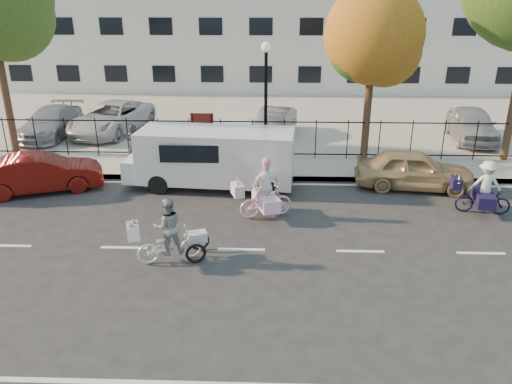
{
  "coord_description": "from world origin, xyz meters",
  "views": [
    {
      "loc": [
        0.74,
        -11.17,
        6.04
      ],
      "look_at": [
        0.33,
        1.2,
        1.1
      ],
      "focal_mm": 35.0,
      "sensor_mm": 36.0,
      "label": 1
    }
  ],
  "objects_px": {
    "unicorn_bike": "(265,195)",
    "lot_car_d": "(472,124)",
    "zebra_trike": "(169,237)",
    "lot_car_b": "(112,118)",
    "lot_car_c": "(274,123)",
    "gold_sedan": "(414,169)",
    "red_sedan": "(41,173)",
    "white_van": "(214,156)",
    "lamppost": "(266,82)",
    "bull_bike": "(483,193)",
    "pedestrian": "(134,145)",
    "lot_car_a": "(51,122)"
  },
  "relations": [
    {
      "from": "bull_bike",
      "to": "lamppost",
      "type": "bearing_deg",
      "value": 65.59
    },
    {
      "from": "red_sedan",
      "to": "lot_car_c",
      "type": "xyz_separation_m",
      "value": [
        7.52,
        6.44,
        0.13
      ]
    },
    {
      "from": "zebra_trike",
      "to": "lot_car_c",
      "type": "relative_size",
      "value": 0.51
    },
    {
      "from": "zebra_trike",
      "to": "red_sedan",
      "type": "relative_size",
      "value": 0.5
    },
    {
      "from": "lot_car_c",
      "to": "pedestrian",
      "type": "bearing_deg",
      "value": -125.47
    },
    {
      "from": "white_van",
      "to": "red_sedan",
      "type": "xyz_separation_m",
      "value": [
        -5.56,
        -0.57,
        -0.45
      ]
    },
    {
      "from": "zebra_trike",
      "to": "lot_car_a",
      "type": "distance_m",
      "value": 12.83
    },
    {
      "from": "gold_sedan",
      "to": "zebra_trike",
      "type": "bearing_deg",
      "value": 132.41
    },
    {
      "from": "unicorn_bike",
      "to": "pedestrian",
      "type": "height_order",
      "value": "unicorn_bike"
    },
    {
      "from": "zebra_trike",
      "to": "white_van",
      "type": "bearing_deg",
      "value": -24.77
    },
    {
      "from": "gold_sedan",
      "to": "red_sedan",
      "type": "bearing_deg",
      "value": 100.11
    },
    {
      "from": "bull_bike",
      "to": "lot_car_a",
      "type": "bearing_deg",
      "value": 74.17
    },
    {
      "from": "pedestrian",
      "to": "lot_car_a",
      "type": "bearing_deg",
      "value": -37.28
    },
    {
      "from": "white_van",
      "to": "zebra_trike",
      "type": "bearing_deg",
      "value": -90.95
    },
    {
      "from": "unicorn_bike",
      "to": "lot_car_c",
      "type": "bearing_deg",
      "value": -19.98
    },
    {
      "from": "gold_sedan",
      "to": "lot_car_d",
      "type": "relative_size",
      "value": 0.93
    },
    {
      "from": "zebra_trike",
      "to": "lot_car_b",
      "type": "distance_m",
      "value": 12.21
    },
    {
      "from": "white_van",
      "to": "lot_car_c",
      "type": "bearing_deg",
      "value": 76.55
    },
    {
      "from": "red_sedan",
      "to": "bull_bike",
      "type": "bearing_deg",
      "value": -116.44
    },
    {
      "from": "white_van",
      "to": "gold_sedan",
      "type": "height_order",
      "value": "white_van"
    },
    {
      "from": "bull_bike",
      "to": "pedestrian",
      "type": "xyz_separation_m",
      "value": [
        -11.19,
        3.62,
        0.28
      ]
    },
    {
      "from": "bull_bike",
      "to": "lot_car_d",
      "type": "distance_m",
      "value": 7.76
    },
    {
      "from": "lamppost",
      "to": "red_sedan",
      "type": "relative_size",
      "value": 1.14
    },
    {
      "from": "zebra_trike",
      "to": "unicorn_bike",
      "type": "xyz_separation_m",
      "value": [
        2.25,
        2.63,
        0.03
      ]
    },
    {
      "from": "bull_bike",
      "to": "pedestrian",
      "type": "height_order",
      "value": "pedestrian"
    },
    {
      "from": "unicorn_bike",
      "to": "pedestrian",
      "type": "distance_m",
      "value": 6.35
    },
    {
      "from": "unicorn_bike",
      "to": "lamppost",
      "type": "bearing_deg",
      "value": -17.58
    },
    {
      "from": "lot_car_d",
      "to": "white_van",
      "type": "bearing_deg",
      "value": -144.39
    },
    {
      "from": "red_sedan",
      "to": "pedestrian",
      "type": "relative_size",
      "value": 2.47
    },
    {
      "from": "lamppost",
      "to": "lot_car_c",
      "type": "xyz_separation_m",
      "value": [
        0.3,
        3.44,
        -2.36
      ]
    },
    {
      "from": "zebra_trike",
      "to": "lot_car_c",
      "type": "xyz_separation_m",
      "value": [
        2.49,
        10.84,
        0.13
      ]
    },
    {
      "from": "lot_car_a",
      "to": "bull_bike",
      "type": "bearing_deg",
      "value": -24.34
    },
    {
      "from": "lot_car_a",
      "to": "white_van",
      "type": "bearing_deg",
      "value": -34.9
    },
    {
      "from": "lot_car_a",
      "to": "lot_car_d",
      "type": "height_order",
      "value": "lot_car_d"
    },
    {
      "from": "lamppost",
      "to": "lot_car_b",
      "type": "bearing_deg",
      "value": 151.17
    },
    {
      "from": "lamppost",
      "to": "pedestrian",
      "type": "height_order",
      "value": "lamppost"
    },
    {
      "from": "unicorn_bike",
      "to": "lot_car_b",
      "type": "xyz_separation_m",
      "value": [
        -7.04,
        8.6,
        0.17
      ]
    },
    {
      "from": "unicorn_bike",
      "to": "red_sedan",
      "type": "distance_m",
      "value": 7.5
    },
    {
      "from": "unicorn_bike",
      "to": "lot_car_d",
      "type": "relative_size",
      "value": 0.44
    },
    {
      "from": "bull_bike",
      "to": "lot_car_a",
      "type": "xyz_separation_m",
      "value": [
        -15.89,
        7.45,
        0.13
      ]
    },
    {
      "from": "gold_sedan",
      "to": "lot_car_c",
      "type": "height_order",
      "value": "lot_car_c"
    },
    {
      "from": "gold_sedan",
      "to": "lot_car_d",
      "type": "bearing_deg",
      "value": -28.42
    },
    {
      "from": "lot_car_c",
      "to": "zebra_trike",
      "type": "bearing_deg",
      "value": -87.39
    },
    {
      "from": "lot_car_c",
      "to": "red_sedan",
      "type": "bearing_deg",
      "value": -123.9
    },
    {
      "from": "pedestrian",
      "to": "red_sedan",
      "type": "bearing_deg",
      "value": 45.55
    },
    {
      "from": "bull_bike",
      "to": "red_sedan",
      "type": "relative_size",
      "value": 0.47
    },
    {
      "from": "zebra_trike",
      "to": "lot_car_b",
      "type": "xyz_separation_m",
      "value": [
        -4.79,
        11.23,
        0.21
      ]
    },
    {
      "from": "lot_car_b",
      "to": "lamppost",
      "type": "bearing_deg",
      "value": -15.99
    },
    {
      "from": "gold_sedan",
      "to": "lot_car_c",
      "type": "bearing_deg",
      "value": 45.7
    },
    {
      "from": "unicorn_bike",
      "to": "bull_bike",
      "type": "xyz_separation_m",
      "value": [
        6.36,
        0.48,
        -0.02
      ]
    }
  ]
}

